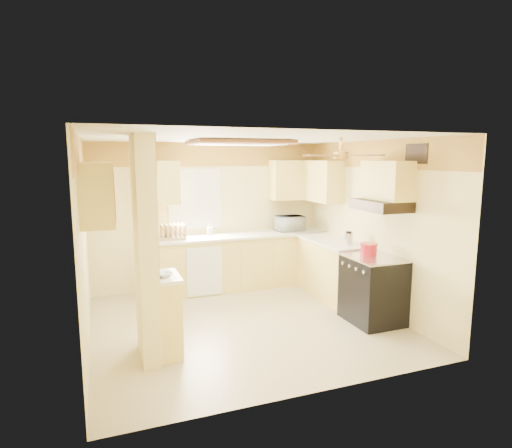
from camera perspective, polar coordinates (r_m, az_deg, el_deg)
name	(u,v)px	position (r m, az deg, el deg)	size (l,w,h in m)	color
floor	(245,323)	(6.04, -1.43, -13.06)	(4.00, 4.00, 0.00)	tan
ceiling	(245,138)	(5.60, -1.54, 11.38)	(4.00, 4.00, 0.00)	white
wall_back	(209,216)	(7.49, -6.23, 1.12)	(4.00, 4.00, 0.00)	#ECDA90
wall_front	(312,268)	(3.98, 7.52, -5.85)	(4.00, 4.00, 0.00)	#ECDA90
wall_left	(83,244)	(5.39, -22.04, -2.53)	(3.80, 3.80, 0.00)	#ECDA90
wall_right	(372,225)	(6.60, 15.15, -0.18)	(3.80, 3.80, 0.00)	#ECDA90
wallpaper_border	(209,155)	(7.40, -6.33, 9.18)	(4.00, 0.02, 0.40)	#F3BE47
partition_column	(145,250)	(4.87, -14.52, -3.33)	(0.20, 0.70, 2.50)	#ECDA90
partition_ledge	(168,316)	(5.12, -11.66, -11.95)	(0.25, 0.55, 0.90)	#FFE87B
ledge_top	(167,277)	(4.98, -11.84, -6.89)	(0.28, 0.58, 0.04)	white
lower_cabinets_back	(242,262)	(7.49, -1.83, -5.05)	(3.00, 0.60, 0.90)	#FFE87B
lower_cabinets_right	(332,269)	(7.10, 10.08, -5.99)	(0.60, 1.40, 0.90)	#FFE87B
countertop_back	(242,235)	(7.39, -1.83, -1.53)	(3.04, 0.64, 0.04)	white
countertop_right	(332,241)	(6.99, 10.11, -2.27)	(0.64, 1.44, 0.04)	white
dishwasher_panel	(205,271)	(7.01, -6.86, -6.27)	(0.58, 0.02, 0.80)	white
window	(195,199)	(7.38, -8.12, 3.32)	(0.92, 0.02, 1.02)	white
upper_cab_back_left	(160,183)	(7.10, -12.65, 5.40)	(0.60, 0.35, 0.70)	#FFE87B
upper_cab_back_right	(295,180)	(7.80, 5.19, 5.88)	(0.90, 0.35, 0.70)	#FFE87B
upper_cab_right	(321,181)	(7.50, 8.67, 5.69)	(0.35, 1.00, 0.70)	#FFE87B
upper_cab_left_wall	(96,194)	(5.06, -20.52, 3.72)	(0.35, 0.75, 0.70)	#FFE87B
upper_cab_over_stove	(387,180)	(5.99, 17.12, 5.57)	(0.35, 0.76, 0.52)	#FFE87B
stove	(373,289)	(6.16, 15.32, -8.39)	(0.68, 0.77, 0.92)	black
range_hood	(381,205)	(5.96, 16.33, 2.41)	(0.50, 0.76, 0.14)	black
poster_menu	(154,195)	(4.80, -13.47, 3.78)	(0.02, 0.42, 0.57)	black
poster_nashville	(156,253)	(4.89, -13.19, -3.82)	(0.02, 0.42, 0.57)	black
ceiling_light_panel	(240,143)	(6.11, -2.18, 10.76)	(1.35, 0.95, 0.06)	brown
ceiling_fan	(341,155)	(5.39, 11.21, 9.04)	(1.15, 1.15, 0.26)	gold
vent_grate	(417,154)	(5.81, 20.63, 8.76)	(0.02, 0.40, 0.25)	black
microwave	(290,223)	(7.73, 4.53, 0.08)	(0.49, 0.33, 0.27)	white
bowl	(164,275)	(4.90, -12.19, -6.61)	(0.19, 0.19, 0.05)	white
dutch_oven	(369,249)	(6.15, 14.79, -3.23)	(0.24, 0.24, 0.16)	red
kettle	(349,238)	(6.66, 12.24, -1.88)	(0.13, 0.13, 0.20)	silver
dish_rack	(173,234)	(7.07, -11.05, -1.28)	(0.45, 0.35, 0.24)	tan
utensil_crock	(210,231)	(7.37, -6.17, -0.92)	(0.10, 0.10, 0.20)	white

